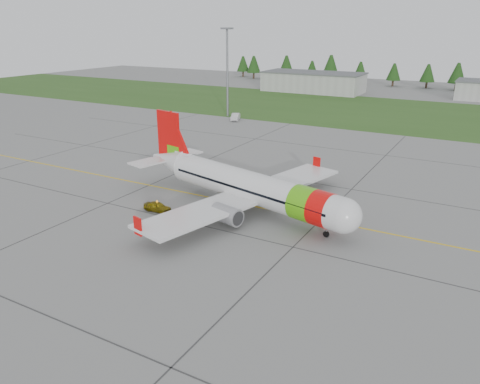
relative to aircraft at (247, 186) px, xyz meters
The scene contains 9 objects.
ground 7.45m from the aircraft, 99.63° to the right, with size 320.00×320.00×0.00m, color gray.
aircraft is the anchor object (origin of this frame).
follow_me_car 10.80m from the aircraft, 147.28° to the right, with size 1.37×1.16×3.40m, color #DCBC0C.
service_van 55.92m from the aircraft, 121.28° to the left, with size 1.69×1.60×4.85m, color silver.
grass_strip 75.30m from the aircraft, 90.87° to the left, with size 320.00×50.00×0.03m, color #30561E.
taxi_guideline 3.35m from the aircraft, 132.89° to the left, with size 120.00×0.25×0.02m, color gold.
hangar_west 107.83m from the aircraft, 106.79° to the left, with size 32.00×14.00×6.00m, color #A8A8A3.
floodlight_mast 61.43m from the aircraft, 122.90° to the left, with size 0.50×0.50×20.00m, color slate.
treeline 131.26m from the aircraft, 90.50° to the left, with size 160.00×8.00×10.00m, color #1C3F14, non-canonical shape.
Camera 1 is at (25.97, -39.33, 20.96)m, focal length 35.00 mm.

